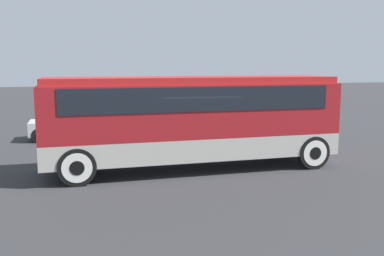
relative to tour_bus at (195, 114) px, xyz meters
The scene contains 4 objects.
ground_plane 1.85m from the tour_bus, behind, with size 120.00×120.00×0.00m, color #2D2D30.
tour_bus is the anchor object (origin of this frame).
parked_car_near 8.25m from the tour_bus, 117.32° to the left, with size 4.27×1.79×1.44m.
parked_car_mid 8.07m from the tour_bus, 57.18° to the left, with size 4.52×1.81×1.43m.
Camera 1 is at (-3.79, -13.48, 3.44)m, focal length 40.00 mm.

